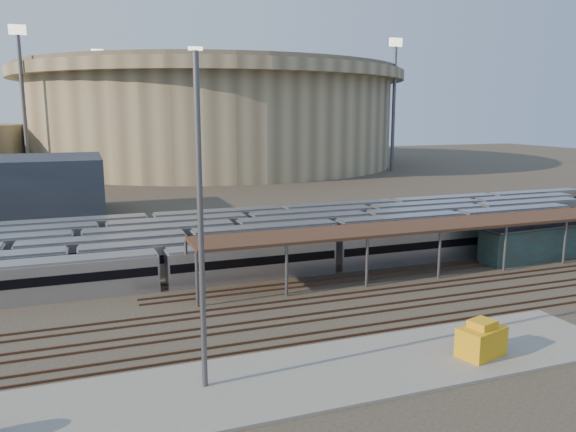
# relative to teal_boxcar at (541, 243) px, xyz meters

# --- Properties ---
(ground) EXTENTS (420.00, 420.00, 0.00)m
(ground) POSITION_rel_teal_boxcar_xyz_m (-34.05, -4.00, -1.94)
(ground) COLOR #383026
(ground) RESTS_ON ground
(apron) EXTENTS (50.00, 9.00, 0.20)m
(apron) POSITION_rel_teal_boxcar_xyz_m (-39.05, -19.00, -1.84)
(apron) COLOR gray
(apron) RESTS_ON ground
(subway_trains) EXTENTS (127.89, 23.90, 3.60)m
(subway_trains) POSITION_rel_teal_boxcar_xyz_m (-31.23, 14.50, -0.14)
(subway_trains) COLOR silver
(subway_trains) RESTS_ON ground
(inspection_shed) EXTENTS (60.30, 6.00, 5.30)m
(inspection_shed) POSITION_rel_teal_boxcar_xyz_m (-12.05, 0.00, 3.05)
(inspection_shed) COLOR #505054
(inspection_shed) RESTS_ON ground
(empty_tracks) EXTENTS (170.00, 9.62, 0.18)m
(empty_tracks) POSITION_rel_teal_boxcar_xyz_m (-34.05, -9.00, -1.85)
(empty_tracks) COLOR #4C3323
(empty_tracks) RESTS_ON ground
(stadium) EXTENTS (124.00, 124.00, 32.50)m
(stadium) POSITION_rel_teal_boxcar_xyz_m (-9.05, 136.00, 14.54)
(stadium) COLOR #9A8C68
(stadium) RESTS_ON ground
(floodlight_0) EXTENTS (4.00, 1.00, 38.40)m
(floodlight_0) POSITION_rel_teal_boxcar_xyz_m (-64.05, 106.00, 18.71)
(floodlight_0) COLOR #505054
(floodlight_0) RESTS_ON ground
(floodlight_2) EXTENTS (4.00, 1.00, 38.40)m
(floodlight_2) POSITION_rel_teal_boxcar_xyz_m (35.95, 96.00, 18.71)
(floodlight_2) COLOR #505054
(floodlight_2) RESTS_ON ground
(floodlight_3) EXTENTS (4.00, 1.00, 38.40)m
(floodlight_3) POSITION_rel_teal_boxcar_xyz_m (-44.05, 156.00, 18.71)
(floodlight_3) COLOR #505054
(floodlight_3) RESTS_ON ground
(teal_boxcar) EXTENTS (16.76, 4.23, 3.87)m
(teal_boxcar) POSITION_rel_teal_boxcar_xyz_m (0.00, 0.00, 0.00)
(teal_boxcar) COLOR #1F4B4E
(teal_boxcar) RESTS_ON ground
(yard_light_pole) EXTENTS (0.81, 0.36, 20.80)m
(yard_light_pole) POSITION_rel_teal_boxcar_xyz_m (-44.61, -18.12, 8.75)
(yard_light_pole) COLOR #505054
(yard_light_pole) RESTS_ON apron
(yellow_equipment) EXTENTS (3.81, 2.95, 2.10)m
(yellow_equipment) POSITION_rel_teal_boxcar_xyz_m (-25.13, -20.40, -0.69)
(yellow_equipment) COLOR gold
(yellow_equipment) RESTS_ON apron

